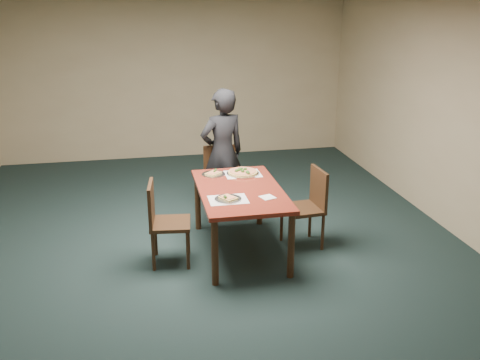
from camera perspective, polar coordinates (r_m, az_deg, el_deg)
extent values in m
plane|color=black|center=(6.03, -3.35, -8.08)|extent=(8.00, 8.00, 0.00)
plane|color=tan|center=(9.43, -7.02, 10.78)|extent=(6.00, 0.00, 6.00)
plane|color=tan|center=(6.62, 23.20, 5.80)|extent=(0.00, 8.00, 8.00)
cube|color=maroon|center=(5.85, 0.00, -1.13)|extent=(0.90, 1.50, 0.04)
cylinder|color=black|center=(5.31, -2.69, -7.76)|extent=(0.07, 0.07, 0.70)
cylinder|color=black|center=(6.56, -4.53, -2.38)|extent=(0.07, 0.07, 0.70)
cylinder|color=black|center=(5.47, 5.48, -7.01)|extent=(0.07, 0.07, 0.70)
cylinder|color=black|center=(6.69, 2.12, -1.90)|extent=(0.07, 0.07, 0.70)
cube|color=black|center=(6.89, -1.97, -0.38)|extent=(0.43, 0.43, 0.04)
cylinder|color=black|center=(6.79, -3.25, -2.84)|extent=(0.04, 0.04, 0.43)
cylinder|color=black|center=(7.12, -3.58, -1.77)|extent=(0.04, 0.04, 0.43)
cylinder|color=black|center=(6.83, -0.24, -2.66)|extent=(0.04, 0.04, 0.43)
cylinder|color=black|center=(7.16, -0.71, -1.60)|extent=(0.04, 0.04, 0.43)
cube|color=black|center=(6.99, -2.20, 1.98)|extent=(0.42, 0.05, 0.44)
cube|color=black|center=(5.75, -7.44, -4.64)|extent=(0.47, 0.47, 0.04)
cylinder|color=black|center=(5.68, -5.58, -7.50)|extent=(0.04, 0.04, 0.43)
cylinder|color=black|center=(5.70, -9.23, -7.58)|extent=(0.04, 0.04, 0.43)
cylinder|color=black|center=(6.00, -5.55, -5.96)|extent=(0.04, 0.04, 0.43)
cylinder|color=black|center=(6.02, -9.00, -6.04)|extent=(0.04, 0.04, 0.43)
cube|color=black|center=(5.67, -9.46, -2.47)|extent=(0.08, 0.42, 0.44)
cube|color=black|center=(6.12, 6.69, -3.09)|extent=(0.46, 0.46, 0.04)
cylinder|color=black|center=(6.30, 4.46, -4.66)|extent=(0.04, 0.04, 0.43)
cylinder|color=black|center=(6.43, 7.47, -4.27)|extent=(0.04, 0.04, 0.43)
cylinder|color=black|center=(6.00, 5.67, -5.98)|extent=(0.04, 0.04, 0.43)
cylinder|color=black|center=(6.13, 8.81, -5.54)|extent=(0.04, 0.04, 0.43)
cube|color=black|center=(6.11, 8.42, -0.81)|extent=(0.07, 0.42, 0.44)
imported|color=black|center=(6.85, -1.88, 2.87)|extent=(0.70, 0.56, 1.67)
cube|color=white|center=(6.31, 0.30, 0.65)|extent=(0.42, 0.32, 0.00)
cube|color=white|center=(5.53, -1.28, -2.10)|extent=(0.40, 0.30, 0.00)
cylinder|color=silver|center=(6.31, 0.30, 0.71)|extent=(0.38, 0.38, 0.01)
cylinder|color=tan|center=(6.30, 0.30, 0.85)|extent=(0.35, 0.35, 0.02)
cylinder|color=#F4C57F|center=(6.30, 0.30, 0.97)|extent=(0.31, 0.31, 0.01)
sphere|color=#244916|center=(6.27, 0.30, 1.03)|extent=(0.03, 0.03, 0.03)
sphere|color=#244916|center=(6.21, 0.80, 0.84)|extent=(0.04, 0.04, 0.04)
sphere|color=#244916|center=(6.28, -0.22, 1.07)|extent=(0.04, 0.04, 0.04)
sphere|color=#244916|center=(6.33, 0.60, 1.19)|extent=(0.03, 0.03, 0.03)
sphere|color=#244916|center=(6.18, 0.91, 0.76)|extent=(0.04, 0.04, 0.04)
sphere|color=#244916|center=(6.25, 0.29, 0.97)|extent=(0.04, 0.04, 0.04)
sphere|color=#244916|center=(6.26, -0.40, 1.00)|extent=(0.04, 0.04, 0.04)
sphere|color=#244916|center=(6.34, 0.19, 1.22)|extent=(0.03, 0.03, 0.03)
sphere|color=#244916|center=(6.32, 0.54, 1.18)|extent=(0.03, 0.03, 0.03)
sphere|color=#244916|center=(6.32, -0.03, 1.18)|extent=(0.04, 0.04, 0.04)
sphere|color=#244916|center=(6.31, 0.04, 1.13)|extent=(0.04, 0.04, 0.04)
cylinder|color=silver|center=(5.53, -1.28, -2.04)|extent=(0.28, 0.28, 0.01)
cube|color=tan|center=(5.52, -1.28, -1.91)|extent=(0.20, 0.21, 0.02)
cube|color=#F4C57F|center=(5.52, -1.28, -1.81)|extent=(0.16, 0.17, 0.01)
sphere|color=#244916|center=(5.48, -1.54, -1.85)|extent=(0.03, 0.03, 0.03)
sphere|color=#244916|center=(5.50, -1.63, -1.76)|extent=(0.03, 0.03, 0.03)
cylinder|color=silver|center=(6.29, -2.85, 0.61)|extent=(0.28, 0.28, 0.01)
cube|color=tan|center=(6.29, -2.86, 0.73)|extent=(0.21, 0.21, 0.02)
cube|color=#F4C57F|center=(6.29, -2.86, 0.82)|extent=(0.17, 0.17, 0.01)
sphere|color=#244916|center=(6.33, -2.61, 1.08)|extent=(0.03, 0.03, 0.03)
sphere|color=#244916|center=(6.29, -2.75, 0.94)|extent=(0.03, 0.03, 0.03)
cube|color=white|center=(5.59, 2.96, -1.85)|extent=(0.18, 0.18, 0.01)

